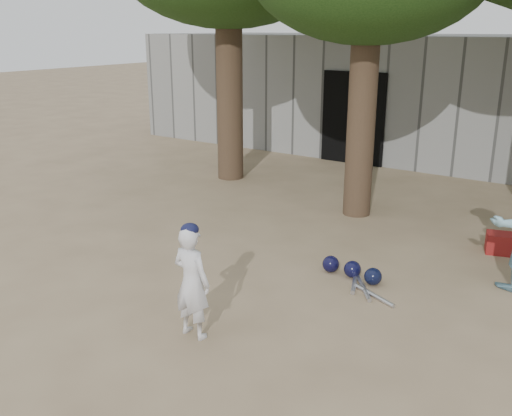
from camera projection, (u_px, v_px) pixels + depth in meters
The scene contains 6 objects.
ground at pixel (173, 291), 7.24m from camera, with size 70.00×70.00×0.00m, color #937C5E.
boy_player at pixel (192, 282), 6.02m from camera, with size 0.46×0.30×1.25m, color silver.
red_bag at pixel (501, 243), 8.42m from camera, with size 0.42×0.32×0.30m, color maroon.
back_building at pixel (437, 95), 14.93m from camera, with size 16.00×5.24×3.00m.
helmet_row at pixel (352, 270), 7.59m from camera, with size 0.87×0.29×0.23m.
bat_pile at pixel (363, 288), 7.27m from camera, with size 0.86×0.77×0.06m.
Camera 1 is at (4.58, -4.85, 3.21)m, focal length 40.00 mm.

